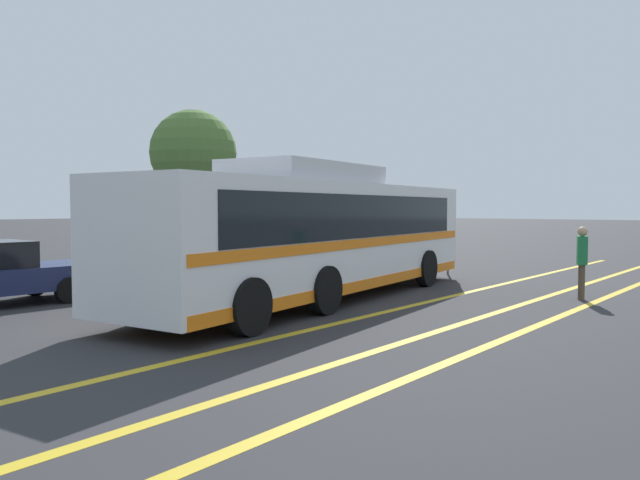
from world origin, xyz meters
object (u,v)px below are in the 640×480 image
bus_stop_sign (448,228)px  parked_car_2 (221,255)px  pedestrian_0 (582,258)px  transit_bus (320,233)px  tree_1 (193,153)px

bus_stop_sign → parked_car_2: bearing=-137.9°
pedestrian_0 → parked_car_2: bearing=83.6°
transit_bus → tree_1: (5.39, 11.09, 2.83)m
pedestrian_0 → tree_1: (1.54, 15.94, 3.43)m
transit_bus → pedestrian_0: size_ratio=7.08×
parked_car_2 → bus_stop_sign: 7.36m
pedestrian_0 → bus_stop_sign: 6.01m
transit_bus → tree_1: 12.65m
transit_bus → parked_car_2: size_ratio=2.90×
parked_car_2 → transit_bus: bearing=-16.4°
pedestrian_0 → transit_bus: bearing=108.2°
transit_bus → parked_car_2: 5.29m
bus_stop_sign → tree_1: tree_1 is taller
pedestrian_0 → tree_1: 16.37m
pedestrian_0 → tree_1: bearing=64.3°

